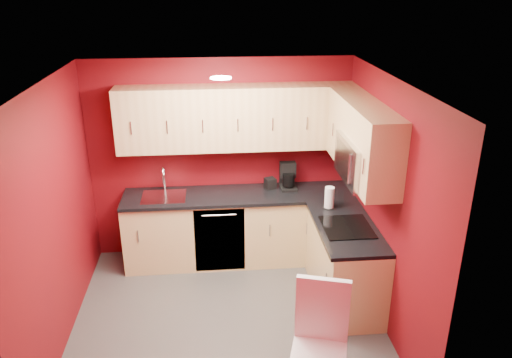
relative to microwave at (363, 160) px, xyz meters
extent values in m
plane|color=#43413E|center=(-1.39, -0.20, -1.66)|extent=(3.20, 3.20, 0.00)
plane|color=white|center=(-1.39, -0.20, 0.84)|extent=(3.20, 3.20, 0.00)
plane|color=#64090E|center=(-1.39, 1.30, -0.41)|extent=(3.20, 0.00, 3.20)
plane|color=#64090E|center=(-1.39, -1.70, -0.41)|extent=(3.20, 0.00, 3.20)
plane|color=#64090E|center=(-2.99, -0.20, -0.41)|extent=(0.00, 3.00, 3.00)
plane|color=#64090E|center=(0.21, -0.20, -0.41)|extent=(0.00, 3.00, 3.00)
cube|color=#DBC07D|center=(-1.19, 1.00, -1.22)|extent=(2.80, 0.60, 0.87)
cube|color=#DBC07D|center=(-0.09, 0.05, -1.22)|extent=(0.60, 1.30, 0.87)
cube|color=black|center=(-1.19, 0.99, -0.77)|extent=(2.80, 0.63, 0.04)
cube|color=black|center=(-0.11, 0.04, -0.77)|extent=(0.63, 1.27, 0.04)
cube|color=tan|center=(-1.19, 1.13, 0.17)|extent=(2.80, 0.35, 0.75)
cube|color=tan|center=(0.03, 0.67, 0.17)|extent=(0.35, 0.57, 0.75)
cube|color=tan|center=(0.03, -0.49, 0.17)|extent=(0.35, 0.22, 0.75)
cube|color=tan|center=(0.03, 0.00, 0.38)|extent=(0.35, 0.76, 0.33)
cube|color=silver|center=(0.01, 0.00, 0.00)|extent=(0.40, 0.76, 0.42)
cube|color=black|center=(-0.18, 0.00, 0.00)|extent=(0.02, 0.62, 0.33)
cylinder|color=silver|center=(-0.20, -0.23, 0.00)|extent=(0.02, 0.02, 0.29)
cube|color=black|center=(-0.11, 0.00, -0.74)|extent=(0.50, 0.55, 0.01)
cube|color=silver|center=(-2.09, 0.98, -0.75)|extent=(0.52, 0.42, 0.02)
cylinder|color=silver|center=(-2.09, 1.18, -0.62)|extent=(0.02, 0.02, 0.26)
torus|color=silver|center=(-2.09, 1.11, -0.49)|extent=(0.02, 0.16, 0.16)
cylinder|color=silver|center=(-2.09, 1.04, -0.55)|extent=(0.02, 0.02, 0.12)
cube|color=black|center=(-1.44, 0.71, -1.22)|extent=(0.60, 0.02, 0.82)
cylinder|color=white|center=(-1.39, 0.10, 0.82)|extent=(0.20, 0.20, 0.01)
camera|label=1|loc=(-1.50, -4.56, 1.69)|focal=35.00mm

